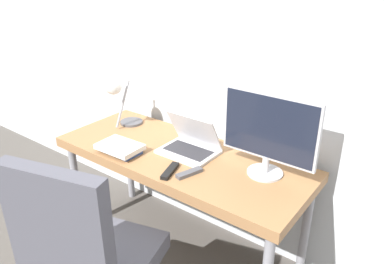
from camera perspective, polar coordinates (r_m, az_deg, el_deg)
name	(u,v)px	position (r m, az deg, el deg)	size (l,w,h in m)	color
wall_back	(218,44)	(2.29, 3.96, 13.30)	(8.00, 0.05, 2.60)	silver
desk	(180,163)	(2.23, -1.82, -4.82)	(1.54, 0.62, 0.72)	#996B42
laptop	(190,145)	(2.19, -0.27, -1.94)	(0.32, 0.24, 0.23)	silver
monitor	(269,132)	(1.92, 11.64, 0.04)	(0.51, 0.19, 0.44)	#B7B7BC
desk_lamp	(117,94)	(2.48, -11.29, 5.66)	(0.15, 0.27, 0.36)	#4C4C51
office_chair	(86,256)	(1.75, -15.86, -17.67)	(0.65, 0.65, 1.09)	black
book_stack	(120,148)	(2.23, -10.88, -2.39)	(0.26, 0.19, 0.05)	#334C8C
tv_remote	(189,173)	(1.98, -0.41, -6.27)	(0.08, 0.16, 0.02)	#4C4C51
media_remote	(170,171)	(2.00, -3.37, -5.92)	(0.09, 0.17, 0.02)	black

